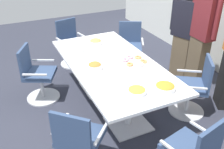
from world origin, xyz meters
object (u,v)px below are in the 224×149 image
Objects in this scene: office_chair_3 at (71,45)px; office_chair_5 at (79,143)px; snack_bowl_cookies at (96,42)px; napkin_pile at (154,70)px; conference_table at (112,70)px; office_chair_2 at (130,49)px; snack_bowl_chips_orange at (165,87)px; donut_platter at (134,61)px; office_chair_4 at (37,77)px; person_standing_1 at (202,32)px; snack_bowl_pretzels at (95,66)px; office_chair_1 at (193,89)px; person_standing_0 at (185,32)px; snack_bowl_chips_yellow at (137,91)px; plate_stack at (79,50)px.

office_chair_3 and office_chair_5 have the same top height.
snack_bowl_cookies is (0.95, 0.17, 0.39)m from office_chair_3.
napkin_pile is at bearing 65.28° from office_chair_5.
conference_table is 2.64× the size of office_chair_2.
snack_bowl_chips_orange is 0.82m from donut_platter.
napkin_pile is (1.21, 1.40, 0.39)m from office_chair_4.
person_standing_1 is at bearing 123.22° from office_chair_3.
snack_bowl_chips_orange is 1.38× the size of napkin_pile.
snack_bowl_chips_orange is at bearing 33.96° from snack_bowl_pretzels.
office_chair_1 is 0.49× the size of person_standing_1.
office_chair_4 is at bearing 38.50° from office_chair_2.
conference_table is 9.24× the size of snack_bowl_chips_orange.
person_standing_0 is at bearing 72.67° from office_chair_5.
person_standing_0 reaches higher than snack_bowl_chips_yellow.
snack_bowl_cookies is at bearing 106.56° from office_chair_5.
snack_bowl_cookies is at bearing 67.73° from office_chair_1.
napkin_pile is (0.53, 0.39, 0.17)m from conference_table.
conference_table is at bearing -143.66° from napkin_pile.
conference_table is 1.67m from person_standing_1.
snack_bowl_chips_orange is at bearing 86.74° from office_chair_3.
snack_bowl_cookies is 1.14× the size of napkin_pile.
office_chair_4 reaches higher than plate_stack.
office_chair_4 is (1.01, -0.88, 0.00)m from office_chair_3.
snack_bowl_chips_yellow is 0.84m from donut_platter.
snack_bowl_chips_yellow is 1.24× the size of napkin_pile.
office_chair_4 reaches higher than donut_platter.
office_chair_2 and office_chair_3 have the same top height.
person_standing_1 is (1.08, 0.76, 0.58)m from office_chair_2.
office_chair_2 is 2.10m from snack_bowl_chips_orange.
office_chair_3 is 1.34m from office_chair_4.
person_standing_0 is at bearing 109.16° from donut_platter.
office_chair_3 reaches higher than napkin_pile.
office_chair_5 is 2.03m from snack_bowl_cookies.
snack_bowl_chips_orange is (1.26, -1.30, -0.09)m from person_standing_0.
office_chair_3 is at bearing 30.78° from person_standing_0.
office_chair_4 is 0.54× the size of person_standing_0.
plate_stack is at bearing -72.13° from snack_bowl_cookies.
snack_bowl_chips_orange is at bearing 78.18° from snack_bowl_chips_yellow.
person_standing_1 is at bearing 90.95° from snack_bowl_pretzels.
conference_table is at bearing -2.92° from snack_bowl_cookies.
donut_platter is (0.81, 1.32, 0.36)m from office_chair_4.
person_standing_1 is 2.05m from plate_stack.
office_chair_1 reaches higher than snack_bowl_chips_yellow.
office_chair_4 reaches higher than snack_bowl_chips_yellow.
office_chair_1 is 1.72m from office_chair_2.
plate_stack is (-0.32, -1.87, -0.11)m from person_standing_0.
person_standing_1 is at bearing 65.32° from office_chair_5.
snack_bowl_chips_orange is (2.63, 0.41, 0.39)m from office_chair_3.
person_standing_1 reaches higher than plate_stack.
office_chair_2 is at bearing 163.28° from snack_bowl_chips_orange.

